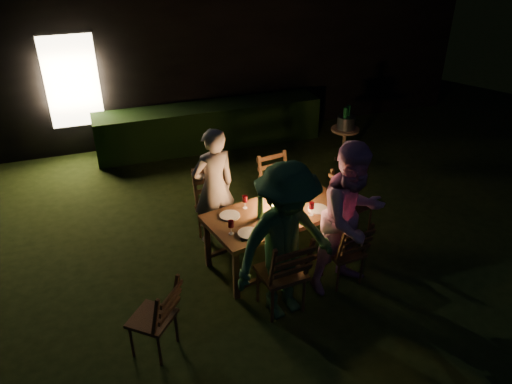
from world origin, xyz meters
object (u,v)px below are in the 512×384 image
object	(u,v)px
chair_far_right	(279,202)
bottle_table	(260,207)
chair_far_left	(217,220)
person_house_side	(214,187)
chair_near_left	(282,285)
person_opp_left	(286,243)
lantern	(279,198)
chair_end	(351,213)
chair_spare	(155,329)
person_opp_right	(352,218)
ice_bucket	(346,123)
dining_table	(277,217)
side_table	(345,133)
chair_near_right	(344,262)
bottle_bucket_b	(348,119)
bottle_bucket_a	(345,121)

from	to	relation	value
chair_far_right	bottle_table	size ratio (longest dim) A/B	3.64
chair_far_left	person_house_side	distance (m)	0.49
chair_near_left	person_opp_left	bearing A→B (deg)	-80.21
person_opp_left	lantern	xyz separation A→B (m)	(0.30, 0.96, -0.04)
chair_end	person_house_side	size ratio (longest dim) A/B	0.62
chair_spare	person_opp_right	size ratio (longest dim) A/B	0.50
bottle_table	ice_bucket	bearing A→B (deg)	44.09
ice_bucket	chair_far_left	bearing A→B (deg)	-149.79
dining_table	chair_far_left	distance (m)	0.95
chair_spare	side_table	bearing A→B (deg)	-9.54
chair_far_left	side_table	world-z (taller)	chair_far_left
chair_end	side_table	size ratio (longest dim) A/B	1.54
chair_near_left	chair_far_left	distance (m)	1.54
chair_spare	person_house_side	bearing A→B (deg)	7.64
chair_near_left	chair_spare	size ratio (longest dim) A/B	1.16
ice_bucket	person_opp_left	bearing A→B (deg)	-127.28
dining_table	chair_spare	world-z (taller)	chair_spare
chair_spare	person_house_side	xyz separation A→B (m)	(1.09, 1.71, 0.54)
lantern	side_table	bearing A→B (deg)	46.25
side_table	ice_bucket	bearing A→B (deg)	0.00
chair_near_right	bottle_bucket_b	xyz separation A→B (m)	(1.58, 2.95, 0.54)
bottle_bucket_a	chair_spare	bearing A→B (deg)	-139.67
dining_table	bottle_bucket_a	bearing A→B (deg)	34.11
chair_near_left	bottle_bucket_a	distance (m)	3.90
bottle_table	bottle_bucket_b	distance (m)	3.38
dining_table	ice_bucket	bearing A→B (deg)	33.95
bottle_table	side_table	bearing A→B (deg)	44.09
side_table	bottle_bucket_a	bearing A→B (deg)	-141.34
person_opp_right	chair_end	bearing A→B (deg)	46.41
chair_far_right	bottle_bucket_a	world-z (taller)	chair_far_right
chair_far_left	bottle_bucket_a	distance (m)	3.15
chair_near_left	bottle_bucket_b	xyz separation A→B (m)	(2.46, 3.15, 0.49)
chair_end	ice_bucket	xyz separation A→B (m)	(0.94, 1.99, 0.46)
chair_near_left	bottle_bucket_b	size ratio (longest dim) A/B	3.35
person_house_side	ice_bucket	bearing A→B (deg)	-163.18
chair_far_right	person_house_side	world-z (taller)	person_house_side
chair_far_left	chair_end	world-z (taller)	chair_far_left
bottle_bucket_a	chair_end	bearing A→B (deg)	-114.52
chair_spare	bottle_bucket_b	xyz separation A→B (m)	(3.90, 3.30, 0.54)
person_opp_right	ice_bucket	bearing A→B (deg)	50.22
dining_table	bottle_table	world-z (taller)	bottle_table
chair_far_right	person_house_side	distance (m)	1.12
dining_table	chair_spare	xyz separation A→B (m)	(-1.71, -1.01, -0.38)
chair_near_right	side_table	distance (m)	3.30
dining_table	bottle_table	size ratio (longest dim) A/B	6.79
chair_far_right	bottle_table	distance (m)	1.25
chair_far_right	person_opp_right	world-z (taller)	person_opp_right
chair_far_right	chair_spare	bearing A→B (deg)	33.05
person_house_side	lantern	size ratio (longest dim) A/B	4.67
person_house_side	person_opp_left	distance (m)	1.64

